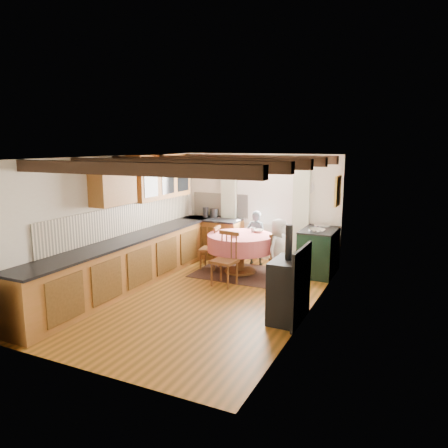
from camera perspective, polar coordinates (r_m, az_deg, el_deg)
The scene contains 40 objects.
floor at distance 7.48m, azimuth -2.65°, elevation -9.73°, with size 3.60×5.50×0.00m, color #A96520.
ceiling at distance 7.01m, azimuth -2.82°, elevation 8.98°, with size 3.60×5.50×0.00m, color white.
wall_back at distance 9.63m, azimuth 4.96°, elevation 2.23°, with size 3.60×0.00×2.40m, color silver.
wall_front at distance 4.96m, azimuth -17.87°, elevation -6.29°, with size 3.60×0.00×2.40m, color silver.
wall_left at distance 8.14m, azimuth -14.01°, elevation 0.40°, with size 0.00×5.50×2.40m, color silver.
wall_right at distance 6.52m, azimuth 11.40°, elevation -1.99°, with size 0.00×5.50×2.40m, color silver.
beam_a at distance 5.34m, azimuth -13.03°, elevation 7.24°, with size 3.60×0.16×0.16m, color black.
beam_b at distance 6.15m, azimuth -7.23°, elevation 7.84°, with size 3.60×0.16×0.16m, color black.
beam_c at distance 7.02m, azimuth -2.82°, elevation 8.25°, with size 3.60×0.16×0.16m, color black.
beam_d at distance 7.91m, azimuth 0.62°, elevation 8.53°, with size 3.60×0.16×0.16m, color black.
beam_e at distance 8.83m, azimuth 3.36°, elevation 8.73°, with size 3.60×0.16×0.16m, color black.
splash_left at distance 8.35m, azimuth -12.61°, elevation 0.72°, with size 0.02×4.50×0.55m, color beige.
splash_back at distance 10.00m, azimuth -0.47°, elevation 2.58°, with size 1.40×0.02×0.55m, color beige.
base_cabinet_left at distance 8.12m, azimuth -12.12°, elevation -5.04°, with size 0.60×5.30×0.88m, color #98592B.
base_cabinet_back at distance 9.91m, azimuth -1.43°, elevation -1.97°, with size 1.30×0.60×0.88m, color #98592B.
worktop_left at distance 8.00m, azimuth -12.13°, elevation -1.88°, with size 0.64×5.30×0.04m, color black.
worktop_back at distance 9.80m, azimuth -1.49°, elevation 0.64°, with size 1.30×0.64×0.04m, color black.
wall_cabinet_glass at distance 8.90m, azimuth -8.48°, elevation 6.33°, with size 0.34×1.80×0.90m, color #98592B.
wall_cabinet_solid at distance 7.71m, azimuth -14.67°, elevation 5.07°, with size 0.34×0.90×0.70m, color #98592B.
window_frame at distance 9.53m, azimuth 5.53°, elevation 4.56°, with size 1.34×0.03×1.54m, color white.
window_pane at distance 9.53m, azimuth 5.54°, elevation 4.56°, with size 1.20×0.01×1.40m, color white.
curtain_left at distance 9.83m, azimuth 0.64°, elevation 1.86°, with size 0.35×0.10×2.10m, color #B2B9AB.
curtain_right at distance 9.27m, azimuth 10.25°, elevation 1.14°, with size 0.35×0.10×2.10m, color #B2B9AB.
curtain_rod at distance 9.41m, azimuth 5.42°, elevation 8.15°, with size 0.03×0.03×2.00m, color black.
wall_picture at distance 8.67m, azimuth 15.02°, elevation 4.31°, with size 0.04×0.50×0.60m, color gold.
wall_plate at distance 9.23m, azimuth 11.08°, elevation 4.84°, with size 0.30×0.30×0.02m, color silver.
rug at distance 8.78m, azimuth 2.19°, elevation -6.57°, with size 1.78×1.39×0.01m, color #31211B.
dining_table at distance 8.67m, azimuth 2.20°, elevation -4.06°, with size 1.34×1.34×0.81m, color #C25B52, non-canonical shape.
chair_near at distance 7.90m, azimuth 0.04°, elevation -4.74°, with size 0.43×0.45×1.01m, color brown, non-canonical shape.
chair_left at distance 8.96m, azimuth -1.94°, elevation -3.16°, with size 0.40×0.42×0.93m, color brown, non-canonical shape.
chair_right at distance 8.32m, azimuth 7.68°, elevation -4.35°, with size 0.40×0.41×0.92m, color brown, non-canonical shape.
aga_range at distance 8.81m, azimuth 12.56°, elevation -3.59°, with size 0.66×1.03×0.95m, color black, non-canonical shape.
cast_iron_stove at distance 6.38m, azimuth 8.57°, elevation -6.56°, with size 0.44×0.73×1.46m, color black, non-canonical shape.
child_far at distance 9.31m, azimuth 4.33°, elevation -1.83°, with size 0.44×0.29×1.19m, color #3E4D55.
child_right at distance 8.29m, azimuth 7.35°, elevation -3.41°, with size 0.59×0.38×1.20m, color silver.
bowl_a at distance 8.84m, azimuth 4.60°, elevation -0.92°, with size 0.22×0.22×0.05m, color silver.
bowl_b at distance 8.40m, azimuth 1.47°, elevation -1.51°, with size 0.17×0.17×0.05m, color silver.
cup at distance 8.83m, azimuth 3.89°, elevation -0.78°, with size 0.11×0.11×0.10m, color silver.
canister_tall at distance 9.94m, azimuth -2.49°, elevation 1.59°, with size 0.14×0.14×0.24m, color #262628.
canister_wide at distance 9.90m, azimuth -1.33°, elevation 1.47°, with size 0.19×0.19×0.21m, color #262628.
Camera 1 is at (3.29, -6.19, 2.60)m, focal length 34.09 mm.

